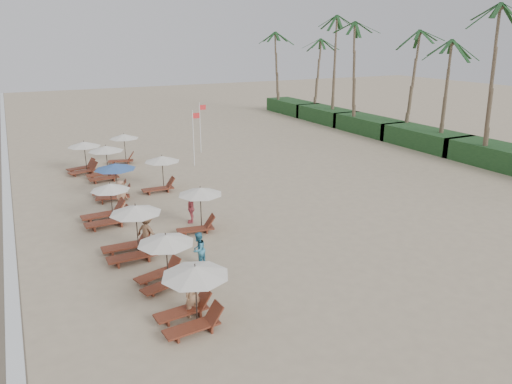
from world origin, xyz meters
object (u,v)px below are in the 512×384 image
lounger_station_2 (131,234)px  beachgoer_far_a (191,208)px  lounger_station_1 (162,258)px  inland_station_1 (160,170)px  beachgoer_far_b (121,196)px  lounger_station_5 (104,163)px  beachgoer_near (193,294)px  lounger_station_0 (190,295)px  beachgoer_mid_a (198,250)px  lounger_station_6 (82,157)px  lounger_station_3 (106,207)px  inland_station_0 (198,204)px  beachgoer_mid_b (147,232)px  lounger_station_4 (113,180)px  inland_station_2 (123,145)px  flag_pole_near (194,135)px

lounger_station_2 → beachgoer_far_a: bearing=35.8°
lounger_station_1 → inland_station_1: inland_station_1 is taller
beachgoer_far_b → lounger_station_2: bearing=-142.4°
lounger_station_5 → beachgoer_near: bearing=-91.3°
lounger_station_0 → beachgoer_far_a: lounger_station_0 is taller
beachgoer_mid_a → beachgoer_far_b: size_ratio=0.84×
lounger_station_5 → lounger_station_6: (-1.05, 2.44, -0.01)m
lounger_station_2 → lounger_station_3: bearing=93.1°
lounger_station_6 → inland_station_0: (3.54, -14.04, 0.27)m
lounger_station_3 → inland_station_1: size_ratio=0.98×
lounger_station_3 → beachgoer_mid_b: bearing=-75.6°
lounger_station_1 → beachgoer_mid_b: lounger_station_1 is taller
lounger_station_4 → beachgoer_mid_a: size_ratio=1.80×
lounger_station_2 → inland_station_0: lounger_station_2 is taller
inland_station_2 → beachgoer_near: inland_station_2 is taller
lounger_station_1 → beachgoer_far_b: 9.18m
lounger_station_1 → beachgoer_near: lounger_station_1 is taller
inland_station_2 → beachgoer_near: 22.95m
beachgoer_near → beachgoer_mid_b: size_ratio=0.99×
lounger_station_5 → inland_station_0: 11.86m
lounger_station_0 → lounger_station_4: 14.85m
lounger_station_1 → beachgoer_mid_a: lounger_station_1 is taller
lounger_station_6 → beachgoer_far_b: (0.71, -9.36, -0.27)m
lounger_station_5 → beachgoer_mid_a: 15.27m
lounger_station_6 → inland_station_2: size_ratio=0.98×
inland_station_0 → lounger_station_1: bearing=-125.3°
lounger_station_5 → beachgoer_mid_b: size_ratio=1.54×
inland_station_2 → beachgoer_mid_b: 16.79m
lounger_station_0 → lounger_station_6: lounger_station_6 is taller
lounger_station_0 → beachgoer_far_b: size_ratio=1.43×
lounger_station_0 → inland_station_0: (3.17, 7.65, 0.31)m
lounger_station_4 → lounger_station_6: bearing=96.4°
lounger_station_1 → beachgoer_near: bearing=-84.2°
lounger_station_1 → beachgoer_far_b: size_ratio=1.36×
inland_station_1 → inland_station_2: 8.36m
inland_station_2 → beachgoer_far_b: (-2.50, -10.97, -0.51)m
lounger_station_1 → lounger_station_3: (-0.74, 7.71, -0.21)m
inland_station_2 → beachgoer_far_a: bearing=-88.5°
beachgoer_near → lounger_station_1: bearing=84.6°
lounger_station_3 → lounger_station_0: bearing=-86.0°
lounger_station_1 → beachgoer_far_a: 6.65m
lounger_station_3 → inland_station_2: inland_station_2 is taller
flag_pole_near → inland_station_2: bearing=144.2°
lounger_station_0 → inland_station_2: 23.46m
lounger_station_0 → lounger_station_1: lounger_station_0 is taller
inland_station_1 → beachgoer_mid_b: 8.80m
lounger_station_5 → inland_station_2: bearing=61.8°
lounger_station_2 → beachgoer_mid_a: lounger_station_2 is taller
lounger_station_1 → lounger_station_3: bearing=95.5°
lounger_station_2 → inland_station_2: bearing=78.9°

